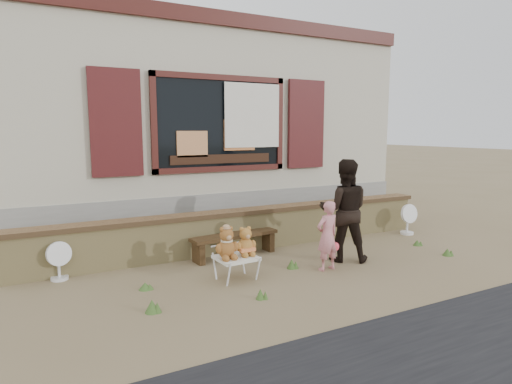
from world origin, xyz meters
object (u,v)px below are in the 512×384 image
folding_chair (236,259)px  teddy_bear_right (245,240)px  child (327,236)px  adult (344,210)px  teddy_bear_left (226,242)px  bench (235,240)px

folding_chair → teddy_bear_right: 0.26m
child → adult: (0.50, 0.26, 0.27)m
teddy_bear_left → teddy_bear_right: 0.28m
folding_chair → teddy_bear_left: (-0.14, -0.01, 0.24)m
bench → child: 1.48m
teddy_bear_right → child: size_ratio=0.40×
child → bench: bearing=-58.8°
teddy_bear_left → child: 1.44m
teddy_bear_right → child: (1.15, -0.24, -0.02)m
child → adult: 0.62m
bench → teddy_bear_right: 1.00m
child → folding_chair: bearing=-15.7°
teddy_bear_left → teddy_bear_right: bearing=0.0°
folding_chair → adult: size_ratio=0.35×
teddy_bear_right → adult: adult is taller
child → teddy_bear_left: bearing=-14.3°
folding_chair → teddy_bear_right: teddy_bear_right is taller
folding_chair → child: child is taller
folding_chair → teddy_bear_left: 0.28m
folding_chair → teddy_bear_left: bearing=180.0°
teddy_bear_left → adult: bearing=-3.0°
folding_chair → adult: (1.78, 0.04, 0.48)m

